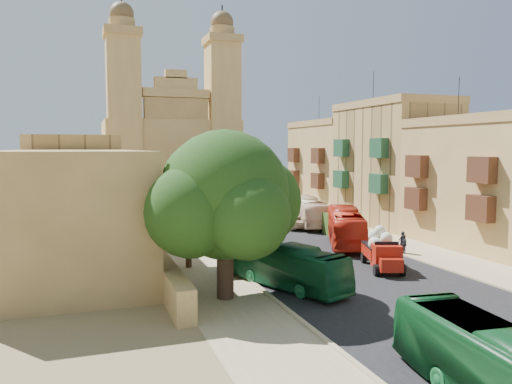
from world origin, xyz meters
TOP-DOWN VIEW (x-y plane):
  - ground at (0.00, 0.00)m, footprint 260.00×260.00m
  - road_surface at (0.00, 30.00)m, footprint 14.00×140.00m
  - sidewalk_east at (9.50, 30.00)m, footprint 5.00×140.00m
  - sidewalk_west at (-9.50, 30.00)m, footprint 5.00×140.00m
  - kerb_east at (7.00, 30.00)m, footprint 0.25×140.00m
  - kerb_west at (-7.00, 30.00)m, footprint 0.25×140.00m
  - townhouse_b at (15.95, 11.00)m, footprint 9.00×14.00m
  - townhouse_c at (15.95, 25.00)m, footprint 9.00×14.00m
  - townhouse_d at (15.95, 39.00)m, footprint 9.00×14.00m
  - west_wall at (-12.50, 20.00)m, footprint 1.00×40.00m
  - west_building_low at (-18.00, 18.00)m, footprint 10.00×28.00m
  - west_building_mid at (-18.00, 44.00)m, footprint 10.00×22.00m
  - church at (-0.00, 78.61)m, footprint 28.00×22.50m
  - ficus_tree at (-9.41, 4.01)m, footprint 9.63×8.86m
  - street_tree_a at (-10.00, 12.00)m, footprint 3.51×3.51m
  - street_tree_b at (-10.00, 24.00)m, footprint 3.35×3.35m
  - street_tree_c at (-10.00, 36.00)m, footprint 3.07×3.07m
  - street_tree_d at (-10.00, 48.00)m, footprint 2.82×2.82m
  - red_truck at (2.88, 7.01)m, footprint 3.45×5.46m
  - olive_pickup at (6.50, 20.20)m, footprint 2.97×5.44m
  - bus_green_south at (-4.49, -11.20)m, footprint 3.44×10.45m
  - bus_green_north at (-5.43, 5.24)m, footprint 5.54×9.80m
  - bus_red_east at (4.97, 16.02)m, footprint 7.18×11.43m
  - bus_cream_east at (6.50, 27.16)m, footprint 5.20×11.30m
  - car_blue_a at (-3.50, 14.40)m, footprint 2.71×4.46m
  - car_white_a at (-1.33, 27.83)m, footprint 1.64×3.99m
  - car_cream at (4.04, 25.96)m, footprint 2.59×5.28m
  - car_dkblue at (-5.00, 42.41)m, footprint 2.87×4.21m
  - car_white_b at (3.26, 38.84)m, footprint 2.04×3.60m
  - car_blue_b at (-2.84, 55.01)m, footprint 1.62×4.36m
  - pedestrian_a at (7.50, 11.15)m, footprint 0.74×0.59m
  - pedestrian_c at (7.50, 10.87)m, footprint 0.59×0.99m

SIDE VIEW (x-z plane):
  - ground at x=0.00m, z-range 0.00..0.00m
  - road_surface at x=0.00m, z-range 0.00..0.01m
  - sidewalk_east at x=9.50m, z-range 0.00..0.01m
  - sidewalk_west at x=-9.50m, z-range 0.00..0.01m
  - kerb_east at x=7.00m, z-range 0.00..0.12m
  - kerb_west at x=-7.00m, z-range 0.00..0.12m
  - car_dkblue at x=-5.00m, z-range 0.00..1.13m
  - car_white_b at x=3.26m, z-range 0.00..1.16m
  - car_white_a at x=-1.33m, z-range 0.00..1.29m
  - car_blue_a at x=-3.50m, z-range 0.00..1.42m
  - car_blue_b at x=-2.84m, z-range 0.00..1.42m
  - car_cream at x=4.04m, z-range 0.00..1.44m
  - pedestrian_c at x=7.50m, z-range 0.00..1.58m
  - pedestrian_a at x=7.50m, z-range 0.00..1.79m
  - west_wall at x=-12.50m, z-range 0.00..1.80m
  - olive_pickup at x=6.50m, z-range -0.02..2.11m
  - red_truck at x=2.88m, z-range -0.18..2.83m
  - bus_green_north at x=-5.43m, z-range 0.00..2.68m
  - bus_green_south at x=-4.49m, z-range 0.00..2.86m
  - bus_cream_east at x=6.50m, z-range 0.00..3.07m
  - bus_red_east at x=4.97m, z-range 0.00..3.16m
  - street_tree_d at x=-10.00m, z-range 0.73..5.07m
  - street_tree_c at x=-10.00m, z-range 0.79..5.51m
  - street_tree_b at x=-10.00m, z-range 0.87..6.02m
  - street_tree_a at x=-10.00m, z-range 0.92..6.31m
  - west_building_low at x=-18.00m, z-range 0.00..8.40m
  - west_building_mid at x=-18.00m, z-range 0.00..10.00m
  - townhouse_b at x=15.95m, z-range -1.79..13.11m
  - ficus_tree at x=-9.41m, z-range 0.88..10.51m
  - townhouse_d at x=15.95m, z-range -1.79..14.11m
  - townhouse_c at x=15.95m, z-range -1.79..15.61m
  - church at x=0.00m, z-range -8.63..27.67m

